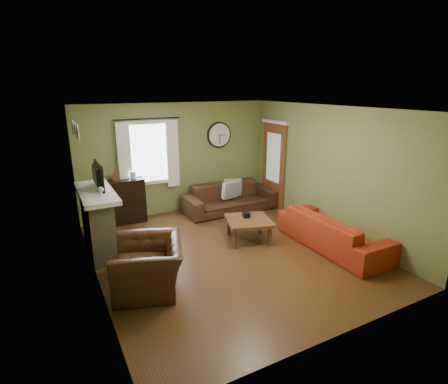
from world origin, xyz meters
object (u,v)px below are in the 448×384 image
armchair (149,266)px  coffee_table (248,230)px  sofa_brown (230,198)px  sofa_red (333,231)px  bookshelf (126,201)px

armchair → coffee_table: size_ratio=1.37×
coffee_table → sofa_brown: bearing=73.4°
sofa_red → bookshelf: bearing=45.5°
armchair → sofa_brown: bearing=150.2°
sofa_brown → coffee_table: 1.77m
sofa_red → coffee_table: (-1.24, 1.02, -0.11)m
coffee_table → armchair: bearing=-160.8°
sofa_brown → coffee_table: (-0.51, -1.70, -0.11)m
sofa_red → coffee_table: sofa_red is taller
armchair → coffee_table: bearing=127.3°
bookshelf → sofa_red: bearing=-44.5°
sofa_brown → sofa_red: size_ratio=1.01×
sofa_red → armchair: armchair is taller
bookshelf → armchair: size_ratio=0.87×
bookshelf → coffee_table: 2.85m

